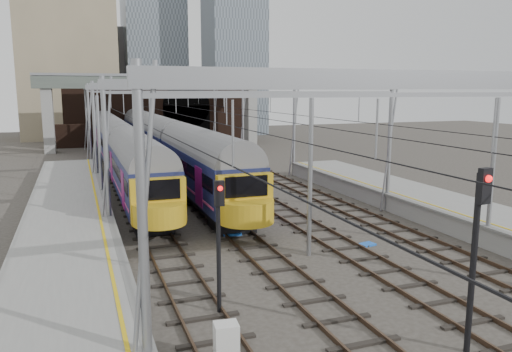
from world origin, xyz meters
name	(u,v)px	position (x,y,z in m)	size (l,w,h in m)	color
ground	(330,270)	(0.00, 0.00, 0.00)	(160.00, 160.00, 0.00)	#38332D
platform_left	(66,267)	(-10.18, 2.50, 0.55)	(4.32, 55.00, 1.12)	gray
tracks	(226,197)	(0.00, 15.00, 0.02)	(14.40, 80.00, 0.22)	#4C3828
overhead_line	(202,100)	(0.00, 21.49, 6.57)	(16.80, 80.00, 8.00)	gray
retaining_wall	(159,112)	(1.40, 51.93, 4.33)	(28.00, 2.75, 9.00)	#301D15
overbridge	(155,91)	(0.00, 46.00, 7.27)	(28.00, 3.00, 9.25)	gray
city_skyline	(147,31)	(2.73, 70.48, 17.09)	(37.50, 27.50, 60.00)	tan
train_main	(149,134)	(-2.00, 38.09, 2.54)	(2.88, 66.59, 4.93)	black
train_second	(118,144)	(-6.00, 29.53, 2.44)	(2.73, 47.29, 4.71)	black
signal_near_left	(219,230)	(-5.35, -2.28, 2.87)	(0.34, 0.45, 4.50)	black
signal_near_centre	(477,240)	(0.56, -7.15, 3.31)	(0.39, 0.48, 5.31)	black
relay_cabinet	(226,346)	(-6.10, -5.59, 0.63)	(0.63, 0.53, 1.27)	silver
equip_cover_a	(232,234)	(-2.30, 6.28, 0.05)	(0.92, 0.65, 0.11)	blue
equip_cover_b	(261,209)	(0.96, 10.76, 0.04)	(0.76, 0.53, 0.09)	blue
equip_cover_c	(367,244)	(3.27, 2.39, 0.04)	(0.74, 0.52, 0.09)	blue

